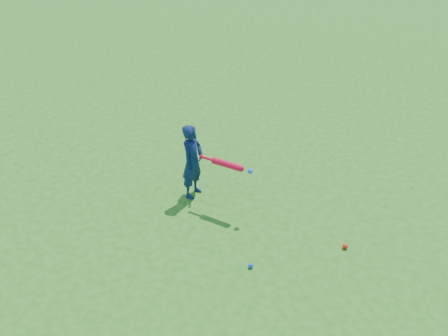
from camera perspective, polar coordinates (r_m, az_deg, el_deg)
name	(u,v)px	position (r m, az deg, el deg)	size (l,w,h in m)	color
ground	(130,199)	(7.15, -10.65, -3.52)	(80.00, 80.00, 0.00)	#246718
child	(193,161)	(6.85, -3.62, 0.76)	(0.40, 0.26, 1.09)	#0F1E46
ground_ball_red	(345,246)	(6.34, 13.68, -8.71)	(0.06, 0.06, 0.06)	red
ground_ball_blue	(251,266)	(5.92, 3.07, -11.10)	(0.06, 0.06, 0.06)	#0B3DCA
bat_swing	(229,165)	(6.46, 0.59, 0.35)	(0.77, 0.21, 0.09)	red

